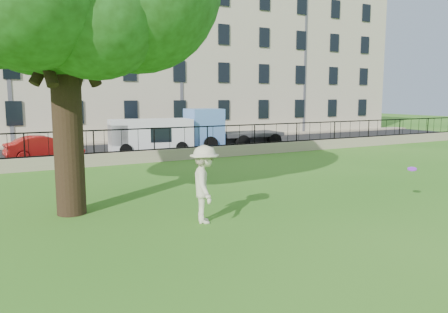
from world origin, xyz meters
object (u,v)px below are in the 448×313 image
white_van (151,136)px  blue_truck (233,128)px  man (205,184)px  red_sedan (45,148)px  frisbee (412,169)px

white_van → blue_truck: (5.51, 0.00, 0.28)m
man → red_sedan: 14.50m
man → blue_truck: size_ratio=0.34×
white_van → blue_truck: bearing=7.1°
frisbee → red_sedan: (-8.83, 15.55, -0.47)m
white_van → red_sedan: bearing=-172.9°
white_van → blue_truck: size_ratio=0.78×
red_sedan → blue_truck: bearing=-97.3°
red_sedan → white_van: white_van is taller
red_sedan → blue_truck: size_ratio=0.64×
man → frisbee: bearing=-81.3°
man → frisbee: (6.45, -1.25, 0.07)m
frisbee → blue_truck: (2.50, 15.55, 0.17)m
man → white_van: 14.71m
man → blue_truck: 16.88m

